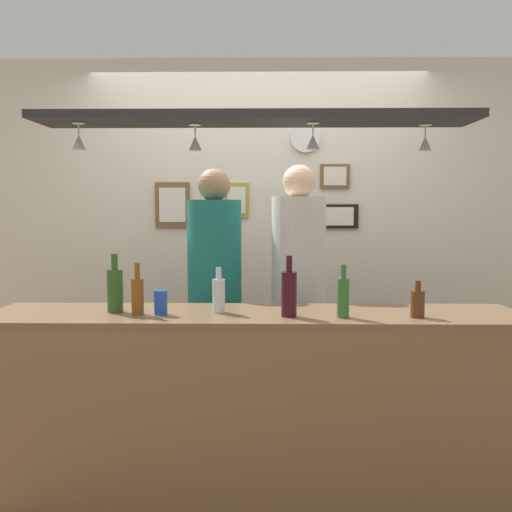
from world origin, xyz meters
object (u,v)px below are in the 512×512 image
bottle_beer_brown_stubby (418,303)px  bottle_champagne_green (115,289)px  picture_frame_lower_pair (338,216)px  bottle_wine_dark_red (289,293)px  person_right_white_patterned_shirt (299,276)px  bottle_soda_clear (219,294)px  bottle_beer_amber_tall (138,295)px  bottle_beer_green_import (343,296)px  wall_clock (305,138)px  picture_frame_upper_small (335,176)px  person_middle_teal_shirt (215,278)px  picture_frame_crest (237,200)px  picture_frame_caricature (173,205)px  drink_can (161,302)px

bottle_beer_brown_stubby → bottle_champagne_green: bearing=175.7°
bottle_champagne_green → picture_frame_lower_pair: picture_frame_lower_pair is taller
bottle_beer_brown_stubby → bottle_wine_dark_red: size_ratio=0.60×
person_right_white_patterned_shirt → bottle_soda_clear: 0.82m
bottle_beer_amber_tall → bottle_beer_brown_stubby: bearing=-2.1°
bottle_soda_clear → picture_frame_lower_pair: (0.79, 1.41, 0.37)m
bottle_beer_green_import → wall_clock: 1.79m
bottle_soda_clear → picture_frame_upper_small: 1.73m
person_right_white_patterned_shirt → bottle_wine_dark_red: bearing=-96.8°
person_right_white_patterned_shirt → person_middle_teal_shirt: bearing=-180.0°
bottle_wine_dark_red → picture_frame_crest: size_ratio=1.15×
person_middle_teal_shirt → wall_clock: bearing=48.9°
bottle_beer_amber_tall → picture_frame_crest: size_ratio=1.00×
picture_frame_caricature → bottle_beer_green_import: bearing=-54.7°
person_middle_teal_shirt → picture_frame_crest: (0.10, 0.71, 0.50)m
person_middle_teal_shirt → picture_frame_caricature: (-0.38, 0.71, 0.46)m
bottle_champagne_green → picture_frame_caricature: size_ratio=0.88×
bottle_wine_dark_red → picture_frame_caricature: bearing=118.5°
bottle_champagne_green → picture_frame_upper_small: (1.29, 1.40, 0.65)m
bottle_beer_brown_stubby → picture_frame_upper_small: size_ratio=0.82×
bottle_soda_clear → bottle_champagne_green: (-0.53, 0.00, 0.03)m
picture_frame_crest → wall_clock: bearing=-0.7°
bottle_beer_brown_stubby → bottle_wine_dark_red: (-0.62, 0.01, 0.05)m
bottle_wine_dark_red → bottle_beer_amber_tall: (-0.75, 0.04, -0.02)m
person_right_white_patterned_shirt → bottle_beer_amber_tall: 1.13m
bottle_beer_brown_stubby → bottle_beer_amber_tall: 1.38m
picture_frame_upper_small → picture_frame_lower_pair: bearing=0.0°
person_right_white_patterned_shirt → bottle_beer_brown_stubby: bearing=-56.5°
bottle_champagne_green → wall_clock: 1.99m
person_middle_teal_shirt → picture_frame_lower_pair: person_middle_teal_shirt is taller
picture_frame_crest → bottle_beer_green_import: bearing=-68.7°
bottle_champagne_green → person_right_white_patterned_shirt: bearing=35.2°
bottle_soda_clear → picture_frame_lower_pair: picture_frame_lower_pair is taller
person_middle_teal_shirt → bottle_beer_amber_tall: size_ratio=6.69×
bottle_beer_brown_stubby → wall_clock: bearing=106.4°
bottle_beer_amber_tall → picture_frame_upper_small: size_ratio=1.18×
bottle_wine_dark_red → bottle_beer_brown_stubby: bearing=-1.0°
person_middle_teal_shirt → wall_clock: wall_clock is taller
bottle_beer_brown_stubby → picture_frame_crest: (-0.96, 1.52, 0.52)m
bottle_champagne_green → bottle_beer_green_import: bearing=-6.1°
person_right_white_patterned_shirt → bottle_champagne_green: size_ratio=5.88×
wall_clock → picture_frame_lower_pair: bearing=1.4°
person_middle_teal_shirt → drink_can: person_middle_teal_shirt is taller
drink_can → person_right_white_patterned_shirt: bearing=45.9°
person_right_white_patterned_shirt → picture_frame_crest: size_ratio=6.78×
bottle_beer_brown_stubby → picture_frame_caricature: (-1.44, 1.52, 0.48)m
person_middle_teal_shirt → drink_can: (-0.20, -0.75, -0.02)m
picture_frame_caricature → wall_clock: size_ratio=1.55×
bottle_beer_amber_tall → picture_frame_lower_pair: picture_frame_lower_pair is taller
wall_clock → drink_can: bearing=-119.2°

